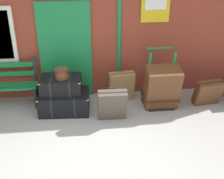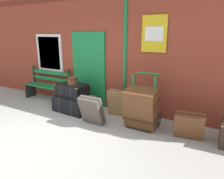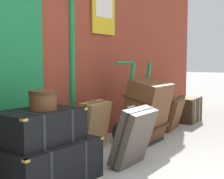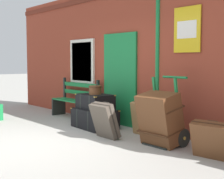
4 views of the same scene
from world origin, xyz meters
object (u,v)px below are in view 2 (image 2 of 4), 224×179
object	(u,v)px
platform_bench	(48,86)
steamer_trunk_base	(73,104)
porters_trolley	(144,114)
suitcase_caramel	(92,110)
round_hatbox	(72,81)
large_brown_trunk	(141,108)
steamer_trunk_middle	(73,90)
suitcase_tan	(119,103)
suitcase_cream	(189,125)

from	to	relation	value
platform_bench	steamer_trunk_base	world-z (taller)	platform_bench
steamer_trunk_base	porters_trolley	size ratio (longest dim) A/B	0.87
suitcase_caramel	platform_bench	bearing A→B (deg)	159.28
round_hatbox	large_brown_trunk	size ratio (longest dim) A/B	0.30
round_hatbox	suitcase_caramel	xyz separation A→B (m)	(0.94, -0.48, -0.50)
steamer_trunk_middle	suitcase_caramel	size ratio (longest dim) A/B	1.20
platform_bench	porters_trolley	bearing A→B (deg)	-5.33
platform_bench	suitcase_tan	xyz separation A→B (m)	(2.58, -0.07, -0.11)
platform_bench	steamer_trunk_middle	xyz separation A→B (m)	(1.32, -0.37, 0.14)
large_brown_trunk	suitcase_tan	bearing A→B (deg)	151.94
steamer_trunk_base	porters_trolley	distance (m)	2.00
porters_trolley	suitcase_caramel	bearing A→B (deg)	-152.42
suitcase_tan	steamer_trunk_middle	bearing A→B (deg)	-166.82
steamer_trunk_base	large_brown_trunk	size ratio (longest dim) A/B	1.10
suitcase_caramel	round_hatbox	bearing A→B (deg)	152.97
platform_bench	porters_trolley	distance (m)	3.37
suitcase_tan	round_hatbox	bearing A→B (deg)	-165.61
suitcase_cream	platform_bench	bearing A→B (deg)	173.88
steamer_trunk_base	suitcase_tan	distance (m)	1.27
round_hatbox	large_brown_trunk	world-z (taller)	large_brown_trunk
steamer_trunk_middle	suitcase_cream	distance (m)	3.07
steamer_trunk_base	porters_trolley	world-z (taller)	porters_trolley
suitcase_cream	suitcase_tan	bearing A→B (deg)	167.52
platform_bench	round_hatbox	xyz separation A→B (m)	(1.35, -0.39, 0.40)
round_hatbox	suitcase_cream	size ratio (longest dim) A/B	0.47
porters_trolley	suitcase_caramel	distance (m)	1.20
steamer_trunk_base	round_hatbox	bearing A→B (deg)	113.77
steamer_trunk_middle	round_hatbox	distance (m)	0.27
suitcase_caramel	suitcase_tan	size ratio (longest dim) A/B	1.01
platform_bench	large_brown_trunk	world-z (taller)	platform_bench
platform_bench	round_hatbox	distance (m)	1.46
steamer_trunk_base	suitcase_cream	size ratio (longest dim) A/B	1.74
round_hatbox	suitcase_cream	world-z (taller)	round_hatbox
porters_trolley	large_brown_trunk	distance (m)	0.27
large_brown_trunk	suitcase_tan	xyz separation A→B (m)	(-0.78, 0.41, -0.14)
suitcase_cream	steamer_trunk_base	bearing A→B (deg)	178.88
round_hatbox	suitcase_tan	xyz separation A→B (m)	(1.23, 0.31, -0.51)
round_hatbox	steamer_trunk_base	bearing A→B (deg)	-66.23
porters_trolley	suitcase_caramel	world-z (taller)	porters_trolley
round_hatbox	suitcase_caramel	world-z (taller)	round_hatbox
round_hatbox	large_brown_trunk	xyz separation A→B (m)	(2.00, -0.10, -0.37)
porters_trolley	large_brown_trunk	world-z (taller)	porters_trolley
steamer_trunk_middle	suitcase_cream	world-z (taller)	steamer_trunk_middle
suitcase_tan	suitcase_cream	xyz separation A→B (m)	(1.79, -0.40, -0.05)
steamer_trunk_middle	suitcase_cream	bearing A→B (deg)	-1.92
suitcase_cream	porters_trolley	bearing A→B (deg)	171.30
steamer_trunk_middle	suitcase_caramel	bearing A→B (deg)	-27.23
suitcase_caramel	suitcase_cream	size ratio (longest dim) A/B	1.15
suitcase_tan	porters_trolley	bearing A→B (deg)	-17.28
large_brown_trunk	steamer_trunk_base	bearing A→B (deg)	177.84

